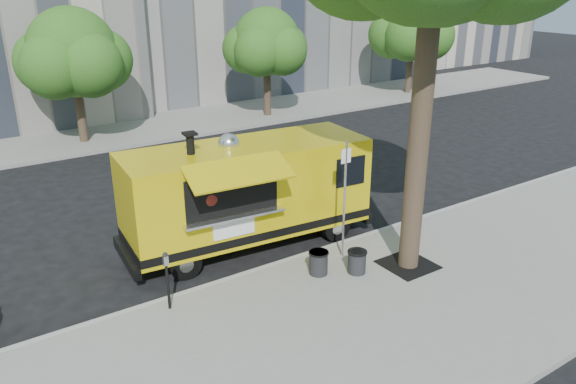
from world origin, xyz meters
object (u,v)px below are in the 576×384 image
object	(u,v)px
trash_bin_left	(319,262)
food_truck	(247,192)
far_tree_c	(267,42)
far_tree_b	(72,53)
parking_meter	(167,274)
sign_post	(345,194)
trash_bin_right	(357,261)
far_tree_d	(412,27)

from	to	relation	value
trash_bin_left	food_truck	bearing A→B (deg)	101.02
far_tree_c	food_truck	bearing A→B (deg)	-123.95
far_tree_b	parking_meter	bearing A→B (deg)	-98.10
sign_post	food_truck	world-z (taller)	food_truck
far_tree_b	parking_meter	world-z (taller)	far_tree_b
far_tree_b	trash_bin_left	size ratio (longest dim) A/B	9.55
parking_meter	trash_bin_right	xyz separation A→B (m)	(4.31, -1.03, -0.53)
sign_post	far_tree_d	bearing A→B (deg)	40.70
parking_meter	trash_bin_right	distance (m)	4.47
far_tree_c	trash_bin_right	distance (m)	16.55
sign_post	trash_bin_left	size ratio (longest dim) A/B	5.21
far_tree_d	trash_bin_left	xyz separation A→B (m)	(-17.48, -14.52, -3.43)
food_truck	trash_bin_left	world-z (taller)	food_truck
far_tree_d	parking_meter	world-z (taller)	far_tree_d
sign_post	parking_meter	xyz separation A→B (m)	(-4.55, 0.20, -0.87)
far_tree_c	sign_post	distance (m)	15.48
far_tree_d	trash_bin_right	distance (m)	22.69
sign_post	trash_bin_right	xyz separation A→B (m)	(-0.24, -0.83, -1.40)
far_tree_b	far_tree_d	xyz separation A→B (m)	(19.00, -0.10, 0.06)
sign_post	parking_meter	size ratio (longest dim) A/B	2.25
sign_post	food_truck	bearing A→B (deg)	125.47
trash_bin_left	trash_bin_right	distance (m)	0.92
far_tree_c	far_tree_d	xyz separation A→B (m)	(10.00, 0.20, 0.17)
far_tree_c	parking_meter	size ratio (longest dim) A/B	3.90
far_tree_c	food_truck	world-z (taller)	far_tree_c
far_tree_d	sign_post	bearing A→B (deg)	-139.30
far_tree_c	parking_meter	distance (m)	17.82
far_tree_c	far_tree_d	distance (m)	10.00
far_tree_c	sign_post	bearing A→B (deg)	-114.81
far_tree_b	far_tree_c	size ratio (longest dim) A/B	1.06
far_tree_b	sign_post	bearing A→B (deg)	-79.85
sign_post	trash_bin_right	size ratio (longest dim) A/B	5.34
food_truck	trash_bin_right	bearing A→B (deg)	-61.64
far_tree_b	far_tree_d	distance (m)	19.00
sign_post	trash_bin_left	xyz separation A→B (m)	(-1.03, -0.37, -1.39)
far_tree_c	trash_bin_right	xyz separation A→B (m)	(-6.69, -14.78, -3.27)
sign_post	food_truck	xyz separation A→B (m)	(-1.51, 2.12, -0.31)
parking_meter	trash_bin_left	bearing A→B (deg)	-9.17
far_tree_d	parking_meter	distance (m)	25.38
far_tree_d	food_truck	size ratio (longest dim) A/B	0.83
trash_bin_right	trash_bin_left	bearing A→B (deg)	149.78
food_truck	far_tree_b	bearing A→B (deg)	99.86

